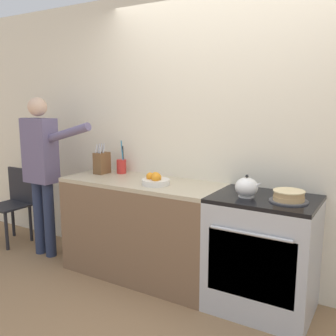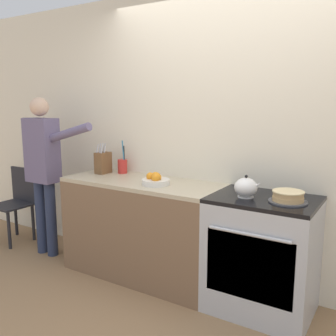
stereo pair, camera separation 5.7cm
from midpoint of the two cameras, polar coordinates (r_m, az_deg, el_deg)
The scene contains 11 objects.
ground_plane at distance 3.13m, azimuth 4.52°, elevation -21.02°, with size 16.00×16.00×0.00m, color #93704C.
wall_back at distance 3.26m, azimuth 9.69°, elevation 4.39°, with size 8.00×0.04×2.60m.
counter_cabinet at distance 3.53m, azimuth -4.44°, elevation -9.17°, with size 1.49×0.59×0.91m.
stove_range at distance 3.05m, azimuth 13.62°, elevation -12.61°, with size 0.78×0.62×0.91m.
layer_cake at distance 2.82m, azimuth 17.38°, elevation -4.15°, with size 0.27×0.27×0.08m.
tea_kettle at distance 2.87m, azimuth 11.36°, elevation -2.91°, with size 0.21×0.17×0.17m.
knife_block at distance 3.78m, azimuth -10.46°, elevation 0.82°, with size 0.10×0.16×0.30m.
utensil_crock at distance 3.76m, azimuth -7.53°, elevation 0.32°, with size 0.09×0.09×0.33m.
fruit_bowl at distance 3.22m, azimuth -2.42°, elevation -1.82°, with size 0.24×0.24×0.11m.
person_baker at distance 4.06m, azimuth -19.12°, elevation 0.71°, with size 0.93×0.20×1.66m.
dining_chair at distance 4.71m, azimuth -22.64°, elevation -4.52°, with size 0.40×0.40×0.85m.
Camera 1 is at (1.16, -2.42, 1.62)m, focal length 40.00 mm.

